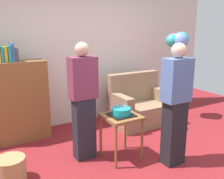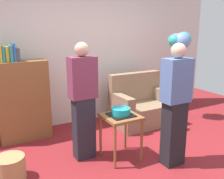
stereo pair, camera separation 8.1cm
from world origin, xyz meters
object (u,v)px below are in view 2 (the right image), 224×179
couch (141,106)px  person_holding_cake (175,105)px  birthday_cake (121,112)px  wicker_basket (10,168)px  handbag (181,125)px  bookshelf (23,99)px  balloon_bunch (180,40)px  person_blowing_candles (83,101)px  side_table (121,122)px

couch → person_holding_cake: size_ratio=0.67×
birthday_cake → person_holding_cake: size_ratio=0.20×
wicker_basket → handbag: (2.90, 0.13, -0.05)m
bookshelf → balloon_bunch: balloon_bunch is taller
couch → person_blowing_candles: 1.69m
person_blowing_candles → person_holding_cake: size_ratio=1.00×
bookshelf → balloon_bunch: 3.05m
side_table → birthday_cake: size_ratio=2.00×
bookshelf → wicker_basket: size_ratio=4.41×
couch → person_holding_cake: (-0.49, -1.44, 0.49)m
bookshelf → person_blowing_candles: 1.24m
birthday_cake → couch: bearing=43.4°
person_blowing_candles → balloon_bunch: bearing=8.9°
birthday_cake → person_holding_cake: (0.54, -0.47, 0.14)m
handbag → bookshelf: bearing=157.8°
side_table → birthday_cake: 0.15m
couch → balloon_bunch: balloon_bunch is taller
side_table → handbag: size_ratio=2.28×
wicker_basket → couch: bearing=17.4°
couch → side_table: bearing=-136.6°
side_table → wicker_basket: bearing=172.4°
side_table → handbag: side_table is taller
person_blowing_candles → person_holding_cake: bearing=-43.1°
couch → wicker_basket: (-2.47, -0.77, -0.19)m
person_blowing_candles → wicker_basket: (-1.01, -0.08, -0.68)m
bookshelf → birthday_cake: (1.05, -1.34, 0.01)m
couch → bookshelf: 2.13m
bookshelf → handbag: bookshelf is taller
birthday_cake → person_holding_cake: person_holding_cake is taller
bookshelf → person_blowing_candles: (0.61, -1.07, 0.16)m
couch → handbag: bearing=-56.0°
birthday_cake → person_blowing_candles: (-0.44, 0.28, 0.14)m
couch → birthday_cake: (-1.02, -0.96, 0.35)m
person_blowing_candles → person_holding_cake: 1.23m
side_table → handbag: (1.46, 0.32, -0.44)m
person_holding_cake → balloon_bunch: 1.99m
side_table → person_holding_cake: bearing=-41.3°
person_blowing_candles → couch: bearing=19.7°
couch → bookshelf: bearing=169.7°
birthday_cake → person_holding_cake: bearing=-41.3°
person_blowing_candles → wicker_basket: bearing=179.2°
wicker_basket → handbag: size_ratio=1.29×
handbag → wicker_basket: bearing=-177.5°
side_table → wicker_basket: (-1.45, 0.19, -0.39)m
couch → balloon_bunch: size_ratio=0.64×
person_holding_cake → handbag: bearing=-151.2°
balloon_bunch → birthday_cake: bearing=-154.8°
handbag → person_holding_cake: bearing=-139.3°
bookshelf → person_holding_cake: size_ratio=0.97×
bookshelf → birthday_cake: 1.70m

